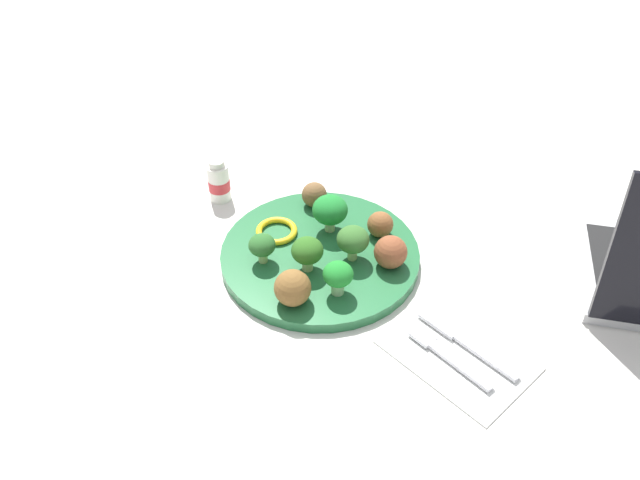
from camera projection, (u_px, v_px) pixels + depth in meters
The scene contains 16 objects.
ground_plane at pixel (320, 259), 0.91m from camera, with size 4.00×4.00×0.00m, color silver.
plate at pixel (320, 255), 0.91m from camera, with size 0.28×0.28×0.02m, color #236638.
broccoli_floret_near_rim at pixel (330, 210), 0.91m from camera, with size 0.05×0.05×0.06m.
broccoli_floret_back_left at pixel (307, 251), 0.85m from camera, with size 0.04×0.04×0.05m.
broccoli_floret_mid_left at pixel (262, 246), 0.87m from camera, with size 0.04×0.04×0.04m.
broccoli_floret_center at pixel (353, 240), 0.87m from camera, with size 0.04×0.04×0.05m.
broccoli_floret_front_left at pixel (338, 275), 0.82m from camera, with size 0.04×0.04×0.05m.
meatball_mid_right at pixel (380, 224), 0.92m from camera, with size 0.04×0.04×0.04m, color brown.
meatball_back_left at pixel (314, 195), 0.97m from camera, with size 0.04×0.04×0.04m, color brown.
meatball_front_right at pixel (391, 252), 0.86m from camera, with size 0.05×0.05×0.05m, color brown.
meatball_center at pixel (293, 288), 0.81m from camera, with size 0.05×0.05×0.05m, color brown.
pepper_ring_front_left at pixel (277, 231), 0.93m from camera, with size 0.06×0.06×0.01m, color yellow.
napkin at pixel (458, 354), 0.78m from camera, with size 0.17×0.12×0.01m, color white.
fork at pixel (444, 355), 0.77m from camera, with size 0.12×0.02×0.01m.
knife at pixel (463, 340), 0.79m from camera, with size 0.15×0.02×0.01m.
yogurt_bottle at pixel (219, 182), 1.00m from camera, with size 0.03×0.03×0.07m.
Camera 1 is at (-0.52, 0.44, 0.61)m, focal length 36.03 mm.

